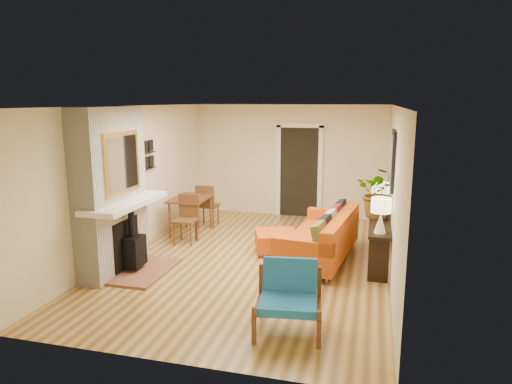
{
  "coord_description": "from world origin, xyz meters",
  "views": [
    {
      "loc": [
        1.94,
        -7.2,
        2.69
      ],
      "look_at": [
        0.0,
        0.2,
        1.15
      ],
      "focal_mm": 32.0,
      "sensor_mm": 36.0,
      "label": 1
    }
  ],
  "objects_px": {
    "sofa": "(324,238)",
    "lamp_near": "(381,211)",
    "blue_chair": "(289,293)",
    "houseplant": "(380,192)",
    "console_table": "(379,230)",
    "dining_table": "(194,205)",
    "lamp_far": "(380,194)",
    "ottoman": "(276,240)"
  },
  "relations": [
    {
      "from": "lamp_near",
      "to": "blue_chair",
      "type": "bearing_deg",
      "value": -119.23
    },
    {
      "from": "sofa",
      "to": "lamp_near",
      "type": "height_order",
      "value": "lamp_near"
    },
    {
      "from": "blue_chair",
      "to": "dining_table",
      "type": "relative_size",
      "value": 0.5
    },
    {
      "from": "blue_chair",
      "to": "houseplant",
      "type": "relative_size",
      "value": 0.98
    },
    {
      "from": "console_table",
      "to": "lamp_near",
      "type": "relative_size",
      "value": 3.43
    },
    {
      "from": "lamp_near",
      "to": "ottoman",
      "type": "bearing_deg",
      "value": 154.8
    },
    {
      "from": "ottoman",
      "to": "lamp_near",
      "type": "distance_m",
      "value": 2.14
    },
    {
      "from": "sofa",
      "to": "console_table",
      "type": "bearing_deg",
      "value": 3.23
    },
    {
      "from": "blue_chair",
      "to": "lamp_far",
      "type": "bearing_deg",
      "value": 72.08
    },
    {
      "from": "lamp_far",
      "to": "houseplant",
      "type": "relative_size",
      "value": 0.61
    },
    {
      "from": "console_table",
      "to": "sofa",
      "type": "bearing_deg",
      "value": -176.77
    },
    {
      "from": "console_table",
      "to": "lamp_far",
      "type": "bearing_deg",
      "value": 90.0
    },
    {
      "from": "console_table",
      "to": "blue_chair",
      "type": "bearing_deg",
      "value": -112.19
    },
    {
      "from": "blue_chair",
      "to": "ottoman",
      "type": "bearing_deg",
      "value": 105.26
    },
    {
      "from": "sofa",
      "to": "lamp_near",
      "type": "relative_size",
      "value": 4.34
    },
    {
      "from": "blue_chair",
      "to": "dining_table",
      "type": "xyz_separation_m",
      "value": [
        -2.6,
        3.4,
        0.17
      ]
    },
    {
      "from": "sofa",
      "to": "lamp_far",
      "type": "height_order",
      "value": "lamp_far"
    },
    {
      "from": "ottoman",
      "to": "blue_chair",
      "type": "xyz_separation_m",
      "value": [
        0.74,
        -2.7,
        0.23
      ]
    },
    {
      "from": "lamp_far",
      "to": "houseplant",
      "type": "xyz_separation_m",
      "value": [
        -0.01,
        -0.4,
        0.1
      ]
    },
    {
      "from": "sofa",
      "to": "houseplant",
      "type": "bearing_deg",
      "value": 20.02
    },
    {
      "from": "console_table",
      "to": "houseplant",
      "type": "xyz_separation_m",
      "value": [
        -0.01,
        0.27,
        0.59
      ]
    },
    {
      "from": "sofa",
      "to": "ottoman",
      "type": "height_order",
      "value": "sofa"
    },
    {
      "from": "lamp_far",
      "to": "dining_table",
      "type": "bearing_deg",
      "value": 177.24
    },
    {
      "from": "blue_chair",
      "to": "lamp_near",
      "type": "relative_size",
      "value": 1.59
    },
    {
      "from": "lamp_near",
      "to": "console_table",
      "type": "bearing_deg",
      "value": 90.0
    },
    {
      "from": "dining_table",
      "to": "lamp_near",
      "type": "height_order",
      "value": "lamp_near"
    },
    {
      "from": "sofa",
      "to": "ottoman",
      "type": "distance_m",
      "value": 0.92
    },
    {
      "from": "sofa",
      "to": "dining_table",
      "type": "bearing_deg",
      "value": 161.98
    },
    {
      "from": "lamp_far",
      "to": "sofa",
      "type": "bearing_deg",
      "value": -141.33
    },
    {
      "from": "dining_table",
      "to": "lamp_far",
      "type": "bearing_deg",
      "value": -2.76
    },
    {
      "from": "dining_table",
      "to": "console_table",
      "type": "xyz_separation_m",
      "value": [
        3.65,
        -0.84,
        -0.03
      ]
    },
    {
      "from": "console_table",
      "to": "lamp_far",
      "type": "xyz_separation_m",
      "value": [
        0.0,
        0.67,
        0.49
      ]
    },
    {
      "from": "lamp_near",
      "to": "houseplant",
      "type": "distance_m",
      "value": 0.97
    },
    {
      "from": "ottoman",
      "to": "lamp_far",
      "type": "xyz_separation_m",
      "value": [
        1.78,
        0.52,
        0.85
      ]
    },
    {
      "from": "blue_chair",
      "to": "console_table",
      "type": "height_order",
      "value": "blue_chair"
    },
    {
      "from": "ottoman",
      "to": "console_table",
      "type": "xyz_separation_m",
      "value": [
        1.78,
        -0.14,
        0.37
      ]
    },
    {
      "from": "blue_chair",
      "to": "lamp_near",
      "type": "bearing_deg",
      "value": 60.77
    },
    {
      "from": "ottoman",
      "to": "blue_chair",
      "type": "relative_size",
      "value": 1.06
    },
    {
      "from": "lamp_far",
      "to": "houseplant",
      "type": "height_order",
      "value": "houseplant"
    },
    {
      "from": "blue_chair",
      "to": "dining_table",
      "type": "distance_m",
      "value": 4.28
    },
    {
      "from": "sofa",
      "to": "dining_table",
      "type": "height_order",
      "value": "dining_table"
    },
    {
      "from": "blue_chair",
      "to": "lamp_near",
      "type": "height_order",
      "value": "lamp_near"
    }
  ]
}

